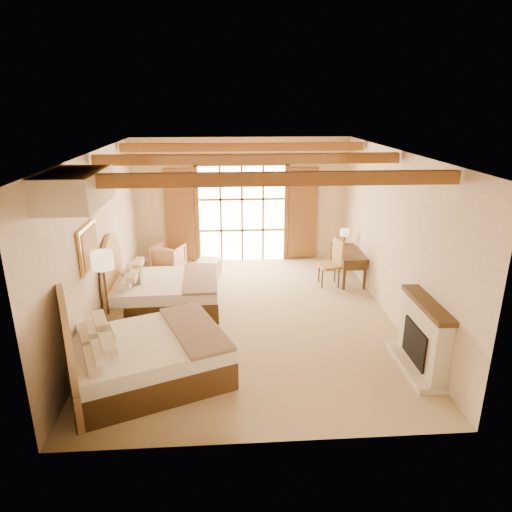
{
  "coord_description": "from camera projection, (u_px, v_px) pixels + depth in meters",
  "views": [
    {
      "loc": [
        -0.43,
        -8.12,
        4.04
      ],
      "look_at": [
        0.14,
        0.2,
        1.2
      ],
      "focal_mm": 32.0,
      "sensor_mm": 36.0,
      "label": 1
    }
  ],
  "objects": [
    {
      "name": "bed_near",
      "position": [
        136.0,
        353.0,
        6.84
      ],
      "size": [
        2.85,
        2.42,
        1.49
      ],
      "rotation": [
        0.0,
        0.0,
        0.38
      ],
      "color": "#4A2E15",
      "rests_on": "floor"
    },
    {
      "name": "wall_back",
      "position": [
        242.0,
        201.0,
        11.79
      ],
      "size": [
        5.5,
        0.0,
        5.5
      ],
      "primitive_type": "plane",
      "rotation": [
        1.57,
        0.0,
        0.0
      ],
      "color": "beige",
      "rests_on": "ground"
    },
    {
      "name": "floor_lamp",
      "position": [
        103.0,
        266.0,
        7.64
      ],
      "size": [
        0.35,
        0.35,
        1.67
      ],
      "color": "#372A19",
      "rests_on": "floor"
    },
    {
      "name": "floor",
      "position": [
        250.0,
        317.0,
        9.0
      ],
      "size": [
        7.0,
        7.0,
        0.0
      ],
      "primitive_type": "plane",
      "color": "tan",
      "rests_on": "ground"
    },
    {
      "name": "wall_right",
      "position": [
        393.0,
        237.0,
        8.66
      ],
      "size": [
        0.0,
        7.0,
        7.0
      ],
      "primitive_type": "plane",
      "rotation": [
        1.57,
        0.0,
        -1.57
      ],
      "color": "beige",
      "rests_on": "ground"
    },
    {
      "name": "french_doors",
      "position": [
        242.0,
        214.0,
        11.85
      ],
      "size": [
        3.95,
        0.08,
        2.6
      ],
      "color": "white",
      "rests_on": "ground"
    },
    {
      "name": "desk_lamp",
      "position": [
        345.0,
        233.0,
        11.02
      ],
      "size": [
        0.2,
        0.2,
        0.41
      ],
      "color": "#372A19",
      "rests_on": "desk"
    },
    {
      "name": "canopy_valance",
      "position": [
        75.0,
        189.0,
        6.01
      ],
      "size": [
        0.7,
        1.4,
        0.45
      ],
      "primitive_type": "cube",
      "color": "beige",
      "rests_on": "ceiling"
    },
    {
      "name": "painting",
      "position": [
        89.0,
        247.0,
        7.55
      ],
      "size": [
        0.06,
        0.95,
        0.75
      ],
      "color": "gold",
      "rests_on": "wall_left"
    },
    {
      "name": "wall_left",
      "position": [
        99.0,
        242.0,
        8.31
      ],
      "size": [
        0.0,
        7.0,
        7.0
      ],
      "primitive_type": "plane",
      "rotation": [
        1.57,
        0.0,
        1.57
      ],
      "color": "beige",
      "rests_on": "ground"
    },
    {
      "name": "armchair",
      "position": [
        169.0,
        257.0,
        11.49
      ],
      "size": [
        0.89,
        0.9,
        0.63
      ],
      "primitive_type": "imported",
      "rotation": [
        0.0,
        0.0,
        -3.52
      ],
      "color": "tan",
      "rests_on": "floor"
    },
    {
      "name": "ottoman",
      "position": [
        209.0,
        267.0,
        11.12
      ],
      "size": [
        0.66,
        0.66,
        0.39
      ],
      "primitive_type": "cube",
      "rotation": [
        0.0,
        0.0,
        -0.28
      ],
      "color": "tan",
      "rests_on": "floor"
    },
    {
      "name": "desk_chair",
      "position": [
        330.0,
        271.0,
        10.48
      ],
      "size": [
        0.57,
        0.57,
        1.07
      ],
      "rotation": [
        0.0,
        0.0,
        0.24
      ],
      "color": "#AB7D39",
      "rests_on": "floor"
    },
    {
      "name": "bed_far",
      "position": [
        157.0,
        290.0,
        9.21
      ],
      "size": [
        2.17,
        1.68,
        1.41
      ],
      "rotation": [
        0.0,
        0.0,
        0.03
      ],
      "color": "#4A2E15",
      "rests_on": "floor"
    },
    {
      "name": "ceiling",
      "position": [
        249.0,
        152.0,
        7.97
      ],
      "size": [
        7.0,
        7.0,
        0.0
      ],
      "primitive_type": "plane",
      "rotation": [
        3.14,
        0.0,
        0.0
      ],
      "color": "#AC7136",
      "rests_on": "ground"
    },
    {
      "name": "desk",
      "position": [
        348.0,
        264.0,
        10.79
      ],
      "size": [
        0.56,
        1.31,
        0.71
      ],
      "rotation": [
        0.0,
        0.0,
        0.0
      ],
      "color": "#4A2E15",
      "rests_on": "floor"
    },
    {
      "name": "nightstand",
      "position": [
        111.0,
        329.0,
        7.96
      ],
      "size": [
        0.52,
        0.52,
        0.54
      ],
      "primitive_type": "cube",
      "rotation": [
        0.0,
        0.0,
        0.17
      ],
      "color": "#4A2E15",
      "rests_on": "floor"
    },
    {
      "name": "ceiling_beams",
      "position": [
        249.0,
        159.0,
        8.01
      ],
      "size": [
        5.39,
        4.6,
        0.18
      ],
      "primitive_type": null,
      "color": "brown",
      "rests_on": "ceiling"
    },
    {
      "name": "fireplace",
      "position": [
        422.0,
        340.0,
        7.12
      ],
      "size": [
        0.46,
        1.4,
        1.16
      ],
      "color": "beige",
      "rests_on": "ground"
    }
  ]
}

